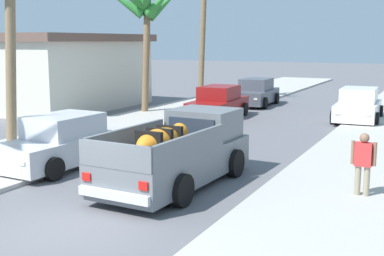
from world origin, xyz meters
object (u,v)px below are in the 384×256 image
palm_tree_right_mid (144,8)px  pickup_truck (179,153)px  car_left_near (63,143)px  car_right_mid (218,103)px  car_right_near (256,93)px  car_left_mid (358,106)px  pedestrian (363,162)px  roadside_house (41,70)px

palm_tree_right_mid → pickup_truck: bearing=-55.0°
car_left_near → car_right_mid: bearing=88.5°
car_left_near → car_right_mid: 10.90m
car_left_near → car_right_near: bearing=89.0°
car_left_mid → car_right_mid: (-6.19, -1.89, 0.00)m
palm_tree_right_mid → car_right_mid: bearing=0.6°
pickup_truck → palm_tree_right_mid: palm_tree_right_mid is taller
car_left_near → car_right_near: same height
palm_tree_right_mid → pedestrian: size_ratio=4.00×
car_right_near → palm_tree_right_mid: bearing=-126.7°
pickup_truck → car_right_near: 16.88m
car_right_near → roadside_house: 12.21m
car_right_near → pedestrian: 17.78m
palm_tree_right_mid → car_left_mid: bearing=10.7°
car_left_near → car_right_mid: size_ratio=1.00×
car_left_mid → palm_tree_right_mid: size_ratio=0.68×
palm_tree_right_mid → roadside_house: (-6.65, -0.27, -3.25)m
pickup_truck → roadside_house: 17.99m
car_left_mid → pedestrian: 12.46m
car_left_near → pedestrian: 8.43m
car_right_near → car_left_mid: (6.19, -3.51, 0.00)m
car_left_mid → pedestrian: bearing=-81.0°
car_right_mid → pedestrian: 13.21m
car_right_mid → palm_tree_right_mid: palm_tree_right_mid is taller
pickup_truck → pedestrian: bearing=8.4°
car_left_mid → pedestrian: (1.94, -12.31, 0.20)m
car_right_near → pedestrian: pedestrian is taller
roadside_house → car_right_mid: bearing=1.7°
pickup_truck → roadside_house: (-14.38, 10.75, 1.22)m
car_left_mid → car_right_mid: same height
car_left_mid → pedestrian: pedestrian is taller
pedestrian → car_right_near: bearing=117.2°
roadside_house → pedestrian: (18.84, -10.09, -1.12)m
car_left_mid → roadside_house: size_ratio=0.45×
roadside_house → pedestrian: 21.40m
car_left_mid → car_right_mid: size_ratio=1.00×
pickup_truck → roadside_house: size_ratio=0.55×
car_left_mid → car_right_mid: bearing=-163.0°
car_left_mid → roadside_house: roadside_house is taller
car_right_mid → palm_tree_right_mid: bearing=-179.4°
pedestrian → car_left_mid: bearing=99.0°
car_right_mid → car_left_mid: bearing=17.0°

